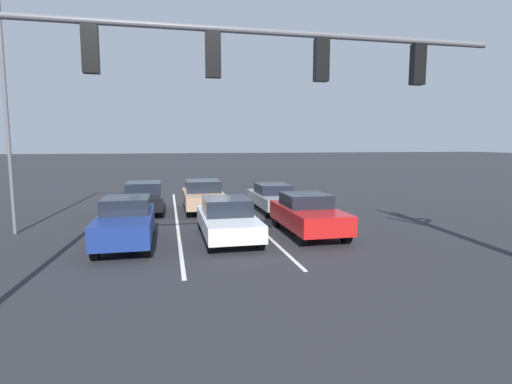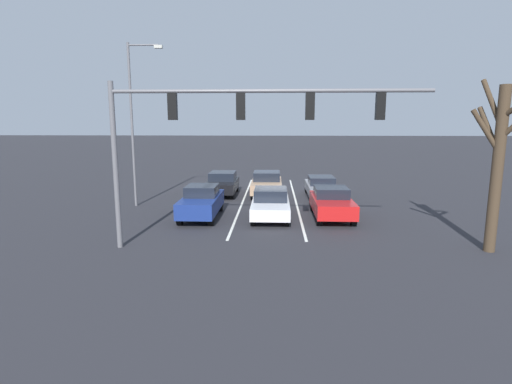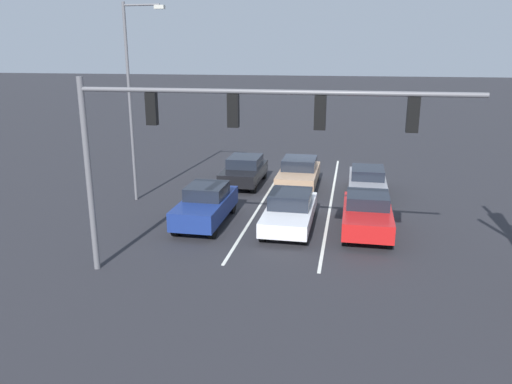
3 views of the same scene
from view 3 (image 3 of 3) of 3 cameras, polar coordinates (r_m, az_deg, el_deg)
ground_plane at (r=27.38m, az=5.55°, el=1.06°), size 240.00×240.00×0.00m
lane_stripe_left_divider at (r=24.67m, az=8.64°, el=-0.70°), size 0.12×17.43×0.01m
lane_stripe_center_divider at (r=24.99m, az=1.25°, el=-0.30°), size 0.12×17.43×0.01m
car_red_leftlane_front at (r=20.18m, az=12.58°, el=-2.37°), size 1.86×4.34×1.52m
car_navy_rightlane_front at (r=20.77m, az=-5.75°, el=-1.43°), size 1.74×4.38×1.61m
car_white_midlane_front at (r=20.33m, az=3.90°, el=-2.04°), size 1.85×4.68×1.45m
car_gray_leftlane_second at (r=25.48m, az=12.60°, el=1.24°), size 1.79×4.72×1.35m
car_tan_midlane_second at (r=26.24m, az=4.91°, el=2.21°), size 1.94×4.43×1.54m
car_black_rightlane_second at (r=26.70m, az=-1.35°, el=2.50°), size 1.88×4.18×1.51m
traffic_signal_gantry at (r=14.67m, az=-4.81°, el=7.34°), size 11.59×0.37×6.22m
street_lamp_right_shoulder at (r=23.88m, az=-13.87°, el=11.05°), size 1.97×0.24×9.02m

